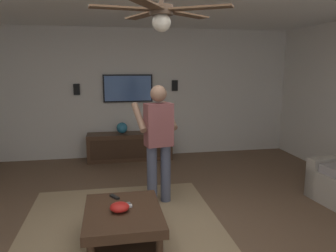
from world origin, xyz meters
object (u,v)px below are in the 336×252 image
at_px(wall_speaker_left, 175,86).
at_px(remote_grey, 124,205).
at_px(bowl, 120,207).
at_px(vase_round, 122,128).
at_px(wall_speaker_right, 77,89).
at_px(ceiling_fan, 161,13).
at_px(person_standing, 158,137).
at_px(tv, 128,88).
at_px(coffee_table, 123,219).
at_px(remote_black, 115,197).
at_px(remote_white, 125,206).
at_px(media_console, 130,146).

bearing_deg(wall_speaker_left, remote_grey, 159.72).
relative_size(bowl, vase_round, 0.92).
bearing_deg(wall_speaker_right, wall_speaker_left, -90.00).
bearing_deg(ceiling_fan, person_standing, -7.57).
relative_size(tv, person_standing, 0.61).
relative_size(coffee_table, wall_speaker_left, 4.55).
distance_m(person_standing, ceiling_fan, 2.00).
height_order(tv, ceiling_fan, ceiling_fan).
bearing_deg(remote_black, coffee_table, -18.03).
bearing_deg(remote_black, remote_white, -10.44).
bearing_deg(ceiling_fan, tv, 0.88).
bearing_deg(remote_grey, wall_speaker_left, -126.91).
bearing_deg(remote_grey, tv, -111.27).
height_order(coffee_table, wall_speaker_left, wall_speaker_left).
height_order(media_console, remote_black, media_console).
relative_size(media_console, remote_black, 11.33).
relative_size(wall_speaker_right, ceiling_fan, 0.19).
height_order(media_console, remote_white, media_console).
bearing_deg(wall_speaker_right, media_console, -104.00).
relative_size(coffee_table, vase_round, 4.55).
distance_m(coffee_table, person_standing, 1.34).
distance_m(remote_grey, vase_round, 3.20).
bearing_deg(remote_white, tv, 86.03).
relative_size(bowl, remote_black, 1.35).
bearing_deg(ceiling_fan, media_console, 0.93).
relative_size(coffee_table, remote_black, 6.67).
xyz_separation_m(coffee_table, remote_white, (0.07, -0.02, 0.12)).
bearing_deg(bowl, remote_white, -34.55).
height_order(bowl, ceiling_fan, ceiling_fan).
xyz_separation_m(remote_black, wall_speaker_left, (3.17, -1.35, 1.07)).
bearing_deg(remote_grey, wall_speaker_right, -94.31).
distance_m(person_standing, bowl, 1.31).
bearing_deg(vase_round, tv, -35.72).
relative_size(coffee_table, tv, 0.99).
height_order(coffee_table, media_console, media_console).
bearing_deg(vase_round, bowl, 176.99).
bearing_deg(person_standing, tv, -5.45).
bearing_deg(remote_black, remote_grey, -9.49).
xyz_separation_m(wall_speaker_right, ceiling_fan, (-3.90, -1.08, 0.89)).
bearing_deg(tv, wall_speaker_left, 90.76).
xyz_separation_m(bowl, remote_white, (0.09, -0.06, -0.03)).
xyz_separation_m(coffee_table, tv, (3.50, -0.29, 1.14)).
bearing_deg(ceiling_fan, remote_black, 30.44).
bearing_deg(ceiling_fan, wall_speaker_right, 15.45).
distance_m(remote_black, vase_round, 2.97).
height_order(media_console, person_standing, person_standing).
xyz_separation_m(remote_black, wall_speaker_right, (3.17, 0.65, 1.02)).
distance_m(coffee_table, remote_black, 0.37).
distance_m(remote_white, remote_grey, 0.05).
xyz_separation_m(person_standing, bowl, (-1.07, 0.57, -0.49)).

